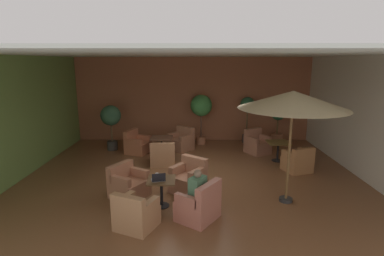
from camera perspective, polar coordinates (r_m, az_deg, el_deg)
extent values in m
cube|color=brown|center=(9.04, -0.02, -9.23)|extent=(9.96, 8.77, 0.02)
cube|color=#99583A|center=(12.84, 0.15, 5.41)|extent=(9.96, 0.08, 3.50)
cube|color=olive|center=(9.91, -29.94, 1.61)|extent=(0.08, 8.77, 3.50)
cube|color=silver|center=(9.83, 30.14, 1.51)|extent=(0.08, 8.77, 3.50)
cube|color=silver|center=(8.40, -0.03, 13.83)|extent=(9.96, 8.77, 0.06)
cylinder|color=black|center=(7.39, -5.70, -14.33)|extent=(0.35, 0.35, 0.02)
cylinder|color=black|center=(7.25, -5.75, -12.18)|extent=(0.07, 0.07, 0.63)
cube|color=brown|center=(7.12, -5.81, -9.74)|extent=(0.66, 0.66, 0.03)
cube|color=#AF7354|center=(8.00, -0.77, -10.39)|extent=(1.06, 1.06, 0.45)
cube|color=#AF7354|center=(8.06, 0.50, -6.88)|extent=(0.72, 0.59, 0.42)
cube|color=#AF7354|center=(7.67, 0.90, -8.69)|extent=(0.46, 0.56, 0.23)
cube|color=#AF7354|center=(8.03, -2.73, -7.73)|extent=(0.46, 0.56, 0.23)
cube|color=#AA6C4E|center=(7.91, -11.68, -11.08)|extent=(1.07, 1.08, 0.42)
cube|color=#AA6C4E|center=(7.95, -13.38, -7.87)|extent=(0.56, 0.77, 0.40)
cube|color=#AA6C4E|center=(7.99, -9.90, -8.31)|extent=(0.58, 0.42, 0.21)
cube|color=#AA6C4E|center=(7.54, -13.32, -9.76)|extent=(0.58, 0.42, 0.21)
cube|color=#AC784F|center=(6.54, -10.34, -16.35)|extent=(0.96, 0.94, 0.41)
cube|color=#AC784F|center=(6.16, -11.98, -14.14)|extent=(0.74, 0.44, 0.40)
cube|color=#AC784F|center=(6.59, -12.45, -13.20)|extent=(0.35, 0.56, 0.22)
cube|color=#AC784F|center=(6.28, -7.94, -14.36)|extent=(0.35, 0.56, 0.22)
cube|color=#B26854|center=(6.74, 1.05, -15.02)|extent=(1.05, 1.07, 0.45)
cube|color=#B26854|center=(6.41, 3.18, -12.19)|extent=(0.59, 0.76, 0.43)
cube|color=#B26854|center=(6.36, -1.03, -13.50)|extent=(0.53, 0.42, 0.20)
cube|color=#B26854|center=(6.87, 2.43, -11.43)|extent=(0.53, 0.42, 0.20)
cylinder|color=black|center=(10.80, 15.77, -5.91)|extent=(0.37, 0.37, 0.02)
cylinder|color=black|center=(10.71, 15.86, -4.37)|extent=(0.07, 0.07, 0.63)
cube|color=brown|center=(10.62, 15.97, -2.64)|extent=(0.74, 0.74, 0.03)
cube|color=#B07545|center=(9.96, 19.13, -6.54)|extent=(0.91, 0.90, 0.41)
cube|color=#B07545|center=(9.63, 20.29, -4.75)|extent=(0.74, 0.38, 0.39)
cube|color=#B07545|center=(9.72, 17.76, -4.89)|extent=(0.31, 0.57, 0.24)
cube|color=#B07545|center=(10.07, 20.45, -4.49)|extent=(0.31, 0.57, 0.24)
cube|color=#A3684D|center=(11.46, 12.26, -3.57)|extent=(1.01, 1.02, 0.44)
cube|color=#A3684D|center=(11.57, 11.40, -1.13)|extent=(0.72, 0.50, 0.44)
cube|color=#A3684D|center=(11.54, 13.62, -1.86)|extent=(0.40, 0.58, 0.20)
cube|color=#A3684D|center=(11.15, 11.29, -2.25)|extent=(0.40, 0.58, 0.20)
cylinder|color=black|center=(11.03, -5.70, -5.10)|extent=(0.38, 0.38, 0.02)
cylinder|color=black|center=(10.94, -5.73, -3.58)|extent=(0.07, 0.07, 0.63)
cube|color=brown|center=(10.86, -5.77, -1.89)|extent=(0.77, 0.77, 0.03)
cube|color=#AB764F|center=(10.06, -5.61, -5.69)|extent=(0.88, 0.84, 0.41)
cube|color=#AB764F|center=(9.66, -5.62, -3.98)|extent=(0.80, 0.26, 0.39)
cube|color=#AB764F|center=(10.00, -7.57, -3.94)|extent=(0.19, 0.59, 0.22)
cube|color=#AB764F|center=(10.01, -3.74, -3.84)|extent=(0.19, 0.59, 0.22)
cube|color=#A3684B|center=(11.62, -2.23, -3.07)|extent=(1.11, 1.10, 0.44)
cube|color=#A3684B|center=(11.71, -1.25, -0.75)|extent=(0.72, 0.66, 0.42)
cube|color=#A3684B|center=(11.28, -1.14, -1.89)|extent=(0.49, 0.53, 0.19)
cube|color=#A3684B|center=(11.74, -3.58, -1.34)|extent=(0.49, 0.53, 0.19)
cube|color=#B66745|center=(11.41, -10.09, -3.63)|extent=(0.98, 1.01, 0.41)
cube|color=#B66745|center=(11.45, -11.45, -1.43)|extent=(0.42, 0.81, 0.44)
cube|color=#B66745|center=(11.59, -9.16, -1.81)|extent=(0.60, 0.33, 0.19)
cube|color=#B66745|center=(11.04, -10.81, -2.60)|extent=(0.60, 0.33, 0.19)
cylinder|color=#2D2D2D|center=(7.91, 17.25, -12.75)|extent=(0.32, 0.32, 0.08)
cylinder|color=brown|center=(7.46, 17.88, -3.82)|extent=(0.06, 0.06, 2.64)
cone|color=beige|center=(7.24, 18.50, 5.07)|extent=(2.48, 2.48, 0.41)
cylinder|color=#373531|center=(12.04, -14.77, -3.18)|extent=(0.40, 0.40, 0.34)
cylinder|color=brown|center=(11.91, -14.90, -0.83)|extent=(0.06, 0.06, 0.68)
sphere|color=#2F563B|center=(11.78, -15.08, 2.31)|extent=(0.76, 0.76, 0.76)
cylinder|color=#A16444|center=(13.16, 15.67, -1.82)|extent=(0.48, 0.48, 0.37)
cylinder|color=brown|center=(13.05, 15.80, 0.30)|extent=(0.06, 0.06, 0.62)
sphere|color=#26653A|center=(12.95, 15.95, 2.72)|extent=(0.59, 0.59, 0.59)
cylinder|color=#372C2C|center=(12.88, 10.19, -1.97)|extent=(0.35, 0.35, 0.32)
cylinder|color=brown|center=(12.73, 10.30, 1.00)|extent=(0.06, 0.06, 1.04)
sphere|color=#255A39|center=(12.60, 10.44, 4.43)|extent=(0.59, 0.59, 0.59)
cylinder|color=#A86545|center=(12.44, 1.71, -2.32)|extent=(0.38, 0.38, 0.31)
cylinder|color=brown|center=(12.29, 1.73, 0.46)|extent=(0.06, 0.06, 0.92)
sphere|color=#3A803D|center=(12.15, 1.75, 4.28)|extent=(0.86, 0.86, 0.86)
cube|color=#4D7856|center=(6.53, 1.07, -11.31)|extent=(0.42, 0.46, 0.50)
sphere|color=#7E644E|center=(6.40, 1.08, -8.61)|extent=(0.17, 0.17, 0.17)
cylinder|color=white|center=(7.22, -6.62, -8.82)|extent=(0.08, 0.08, 0.11)
cube|color=#9EA0A5|center=(7.08, -6.39, -9.69)|extent=(0.36, 0.29, 0.01)
cube|color=black|center=(6.94, -6.27, -9.26)|extent=(0.30, 0.09, 0.19)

